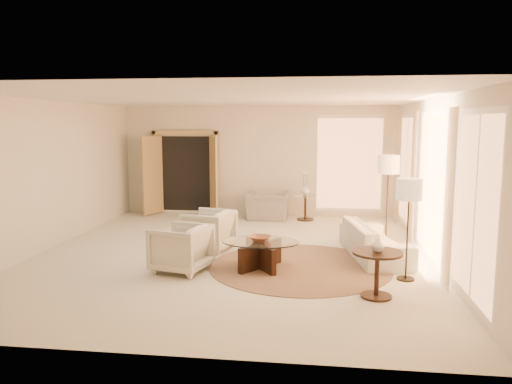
# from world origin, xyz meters

# --- Properties ---
(room) EXTENTS (7.04, 8.04, 2.83)m
(room) POSITION_xyz_m (0.00, 0.00, 1.40)
(room) COLOR beige
(room) RESTS_ON ground
(windows_right) EXTENTS (0.10, 6.40, 2.40)m
(windows_right) POSITION_xyz_m (3.45, 0.10, 1.35)
(windows_right) COLOR #FFA866
(windows_right) RESTS_ON room
(window_back_corner) EXTENTS (1.70, 0.10, 2.40)m
(window_back_corner) POSITION_xyz_m (2.30, 3.95, 1.35)
(window_back_corner) COLOR #FFA866
(window_back_corner) RESTS_ON room
(curtains_right) EXTENTS (0.06, 5.20, 2.60)m
(curtains_right) POSITION_xyz_m (3.40, 1.00, 1.30)
(curtains_right) COLOR #D1B389
(curtains_right) RESTS_ON room
(french_doors) EXTENTS (1.95, 0.66, 2.16)m
(french_doors) POSITION_xyz_m (-1.90, 3.82, 1.07)
(french_doors) COLOR tan
(french_doors) RESTS_ON room
(area_rug) EXTENTS (3.24, 3.24, 0.01)m
(area_rug) POSITION_xyz_m (1.27, -0.64, 0.01)
(area_rug) COLOR #432C1D
(area_rug) RESTS_ON room
(sofa) EXTENTS (1.17, 2.20, 0.61)m
(sofa) POSITION_xyz_m (2.56, 0.16, 0.30)
(sofa) COLOR beige
(sofa) RESTS_ON room
(armchair_left) EXTENTS (0.94, 0.98, 0.83)m
(armchair_left) POSITION_xyz_m (-0.48, 0.26, 0.42)
(armchair_left) COLOR beige
(armchair_left) RESTS_ON room
(armchair_right) EXTENTS (0.93, 0.97, 0.83)m
(armchair_right) POSITION_xyz_m (-0.62, -1.10, 0.42)
(armchair_right) COLOR beige
(armchair_right) RESTS_ON room
(accent_chair) EXTENTS (1.03, 0.68, 0.89)m
(accent_chair) POSITION_xyz_m (0.30, 3.40, 0.44)
(accent_chair) COLOR gray
(accent_chair) RESTS_ON room
(coffee_table) EXTENTS (1.30, 1.30, 0.46)m
(coffee_table) POSITION_xyz_m (0.63, -0.82, 0.29)
(coffee_table) COLOR black
(coffee_table) RESTS_ON room
(end_table) EXTENTS (0.68, 0.68, 0.64)m
(end_table) POSITION_xyz_m (2.37, -1.95, 0.44)
(end_table) COLOR black
(end_table) RESTS_ON room
(side_table) EXTENTS (0.54, 0.54, 0.63)m
(side_table) POSITION_xyz_m (1.23, 3.40, 0.38)
(side_table) COLOR #2D2219
(side_table) RESTS_ON room
(floor_lamp_near) EXTENTS (0.42, 0.42, 1.75)m
(floor_lamp_near) POSITION_xyz_m (2.90, 1.25, 1.49)
(floor_lamp_near) COLOR #2D2219
(floor_lamp_near) RESTS_ON room
(floor_lamp_far) EXTENTS (0.38, 0.38, 1.56)m
(floor_lamp_far) POSITION_xyz_m (2.90, -1.10, 1.32)
(floor_lamp_far) COLOR #2D2219
(floor_lamp_far) RESTS_ON room
(bowl) EXTENTS (0.41, 0.41, 0.09)m
(bowl) POSITION_xyz_m (0.63, -0.82, 0.51)
(bowl) COLOR brown
(bowl) RESTS_ON coffee_table
(end_vase) EXTENTS (0.22, 0.22, 0.18)m
(end_vase) POSITION_xyz_m (2.37, -1.95, 0.73)
(end_vase) COLOR silver
(end_vase) RESTS_ON end_table
(side_vase) EXTENTS (0.28, 0.28, 0.23)m
(side_vase) POSITION_xyz_m (1.23, 3.40, 0.74)
(side_vase) COLOR silver
(side_vase) RESTS_ON side_table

